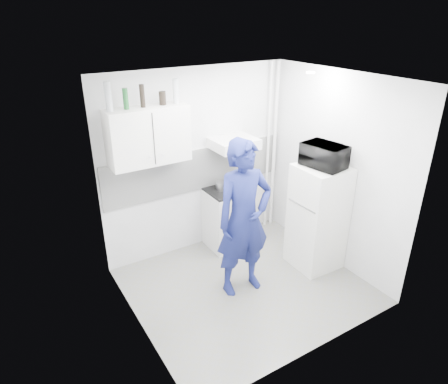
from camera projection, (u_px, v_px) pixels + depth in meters
floor at (245, 286)px, 5.15m from camera, size 2.80×2.80×0.00m
ceiling at (251, 79)px, 4.07m from camera, size 2.80×2.80×0.00m
wall_back at (197, 163)px, 5.58m from camera, size 2.80×0.00×2.80m
wall_left at (132, 226)px, 3.94m from camera, size 0.00×2.60×2.60m
wall_right at (335, 171)px, 5.28m from camera, size 0.00×2.60×2.60m
person at (244, 219)px, 4.73m from camera, size 0.75×0.52×1.97m
stove at (226, 218)px, 5.89m from camera, size 0.55×0.55×0.88m
fridge at (318, 217)px, 5.32m from camera, size 0.61×0.61×1.45m
stove_top at (226, 190)px, 5.70m from camera, size 0.53×0.53×0.03m
saucepan at (222, 186)px, 5.68m from camera, size 0.19×0.19×0.11m
microwave at (324, 156)px, 4.96m from camera, size 0.58×0.44×0.29m
bottle_a at (108, 97)px, 4.44m from camera, size 0.08×0.08×0.33m
bottle_b at (126, 99)px, 4.55m from camera, size 0.06×0.06×0.24m
bottle_d at (142, 96)px, 4.64m from camera, size 0.06×0.06×0.26m
canister_b at (162, 98)px, 4.78m from camera, size 0.08×0.08×0.16m
bottle_e at (176, 91)px, 4.84m from camera, size 0.07×0.07×0.29m
upper_cabinet at (148, 136)px, 4.85m from camera, size 1.00×0.35×0.70m
range_hood at (234, 143)px, 5.48m from camera, size 0.60×0.50×0.14m
backsplash at (198, 169)px, 5.61m from camera, size 2.74×0.03×0.60m
pipe_a at (274, 149)px, 6.13m from camera, size 0.05×0.05×2.60m
pipe_b at (268, 150)px, 6.08m from camera, size 0.04×0.04×2.60m
ceiling_spot_fixture at (311, 73)px, 4.71m from camera, size 0.10×0.10×0.02m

